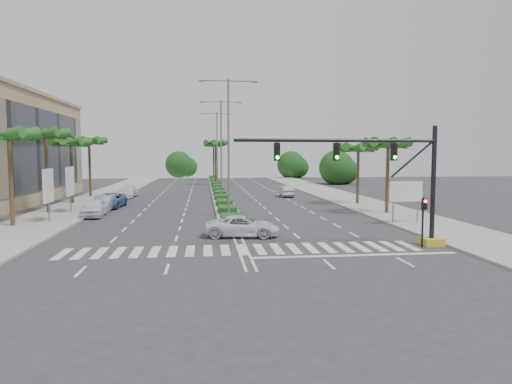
% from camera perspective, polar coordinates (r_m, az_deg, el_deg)
% --- Properties ---
extents(ground, '(160.00, 160.00, 0.00)m').
position_cam_1_polar(ground, '(26.55, -1.69, -7.23)').
color(ground, '#333335').
rests_on(ground, ground).
extents(footpath_right, '(6.00, 120.00, 0.15)m').
position_cam_1_polar(footpath_right, '(49.37, 14.09, -1.70)').
color(footpath_right, gray).
rests_on(footpath_right, ground).
extents(footpath_left, '(6.00, 120.00, 0.15)m').
position_cam_1_polar(footpath_left, '(47.98, -22.29, -2.10)').
color(footpath_left, gray).
rests_on(footpath_left, ground).
extents(median, '(2.20, 75.00, 0.20)m').
position_cam_1_polar(median, '(71.12, -4.82, 0.38)').
color(median, gray).
rests_on(median, ground).
extents(median_grass, '(1.80, 75.00, 0.04)m').
position_cam_1_polar(median_grass, '(71.11, -4.82, 0.48)').
color(median_grass, '#34561D').
rests_on(median_grass, median).
extents(signal_gantry, '(12.60, 1.20, 7.20)m').
position_cam_1_polar(signal_gantry, '(28.39, 17.28, 0.39)').
color(signal_gantry, gold).
rests_on(signal_gantry, ground).
extents(pedestrian_signal, '(0.28, 0.36, 3.00)m').
position_cam_1_polar(pedestrian_signal, '(28.49, 20.21, -2.53)').
color(pedestrian_signal, black).
rests_on(pedestrian_signal, ground).
extents(direction_sign, '(2.70, 0.11, 3.40)m').
position_cam_1_polar(direction_sign, '(37.46, 18.21, -0.16)').
color(direction_sign, slate).
rests_on(direction_sign, ground).
extents(billboard_near, '(0.18, 2.10, 4.35)m').
position_cam_1_polar(billboard_near, '(39.90, -24.54, 0.66)').
color(billboard_near, slate).
rests_on(billboard_near, ground).
extents(billboard_far, '(0.18, 2.10, 4.35)m').
position_cam_1_polar(billboard_far, '(45.63, -22.23, 1.20)').
color(billboard_far, slate).
rests_on(billboard_far, ground).
extents(palm_left_near, '(4.57, 4.68, 7.55)m').
position_cam_1_polar(palm_left_near, '(38.63, -28.48, 5.93)').
color(palm_left_near, brown).
rests_on(palm_left_near, ground).
extents(palm_left_mid, '(4.57, 4.68, 7.95)m').
position_cam_1_polar(palm_left_mid, '(46.16, -24.80, 6.27)').
color(palm_left_mid, brown).
rests_on(palm_left_mid, ground).
extents(palm_left_far, '(4.57, 4.68, 7.35)m').
position_cam_1_polar(palm_left_far, '(53.81, -22.12, 5.46)').
color(palm_left_far, brown).
rests_on(palm_left_far, ground).
extents(palm_left_end, '(4.57, 4.68, 7.75)m').
position_cam_1_polar(palm_left_end, '(61.57, -20.14, 5.75)').
color(palm_left_end, brown).
rests_on(palm_left_end, ground).
extents(palm_right_near, '(4.57, 4.68, 7.05)m').
position_cam_1_polar(palm_right_near, '(43.25, 16.20, 5.49)').
color(palm_right_near, brown).
rests_on(palm_right_near, ground).
extents(palm_right_far, '(4.57, 4.68, 6.75)m').
position_cam_1_polar(palm_right_far, '(50.71, 12.68, 5.10)').
color(palm_right_far, brown).
rests_on(palm_right_far, ground).
extents(palm_median_a, '(4.57, 4.68, 8.05)m').
position_cam_1_polar(palm_median_a, '(80.92, -5.08, 5.92)').
color(palm_median_a, brown).
rests_on(palm_median_a, ground).
extents(palm_median_b, '(4.57, 4.68, 8.05)m').
position_cam_1_polar(palm_median_b, '(95.91, -5.33, 5.74)').
color(palm_median_b, brown).
rests_on(palm_median_b, ground).
extents(streetlight_near, '(5.10, 0.25, 12.00)m').
position_cam_1_polar(streetlight_near, '(39.96, -3.46, 6.61)').
color(streetlight_near, slate).
rests_on(streetlight_near, ground).
extents(streetlight_mid, '(5.10, 0.25, 12.00)m').
position_cam_1_polar(streetlight_mid, '(55.93, -4.37, 6.08)').
color(streetlight_mid, slate).
rests_on(streetlight_mid, ground).
extents(streetlight_far, '(5.10, 0.25, 12.00)m').
position_cam_1_polar(streetlight_far, '(71.92, -4.88, 5.78)').
color(streetlight_far, slate).
rests_on(streetlight_far, ground).
extents(car_parked_a, '(2.05, 4.68, 1.57)m').
position_cam_1_polar(car_parked_a, '(42.59, -19.59, -1.89)').
color(car_parked_a, white).
rests_on(car_parked_a, ground).
extents(car_parked_b, '(1.71, 4.70, 1.54)m').
position_cam_1_polar(car_parked_b, '(46.28, -18.54, -1.37)').
color(car_parked_b, '#B0B1B5').
rests_on(car_parked_b, ground).
extents(car_parked_c, '(2.92, 5.59, 1.50)m').
position_cam_1_polar(car_parked_c, '(49.08, -17.85, -1.03)').
color(car_parked_c, '#306394').
rests_on(car_parked_c, ground).
extents(car_parked_d, '(2.27, 5.13, 1.46)m').
position_cam_1_polar(car_parked_d, '(60.31, -15.75, 0.04)').
color(car_parked_d, white).
rests_on(car_parked_d, ground).
extents(car_crossing, '(5.23, 2.90, 1.38)m').
position_cam_1_polar(car_crossing, '(30.58, -1.67, -4.31)').
color(car_crossing, white).
rests_on(car_crossing, ground).
extents(car_right, '(1.63, 4.37, 1.43)m').
position_cam_1_polar(car_right, '(59.20, 3.83, 0.10)').
color(car_right, silver).
rests_on(car_right, ground).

